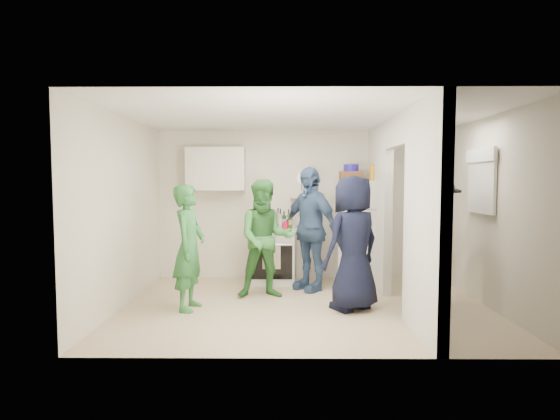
# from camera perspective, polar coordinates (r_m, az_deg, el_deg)

# --- Properties ---
(floor) EXTENTS (4.80, 4.80, 0.00)m
(floor) POSITION_cam_1_polar(r_m,az_deg,el_deg) (5.92, 3.31, -12.44)
(floor) COLOR tan
(floor) RESTS_ON ground
(wall_back) EXTENTS (4.80, 0.00, 4.80)m
(wall_back) POSITION_cam_1_polar(r_m,az_deg,el_deg) (7.39, 2.70, 0.67)
(wall_back) COLOR silver
(wall_back) RESTS_ON floor
(wall_front) EXTENTS (4.80, 0.00, 4.80)m
(wall_front) POSITION_cam_1_polar(r_m,az_deg,el_deg) (4.00, 4.58, -2.02)
(wall_front) COLOR silver
(wall_front) RESTS_ON floor
(wall_left) EXTENTS (0.00, 3.40, 3.40)m
(wall_left) POSITION_cam_1_polar(r_m,az_deg,el_deg) (6.07, -19.91, -0.24)
(wall_left) COLOR silver
(wall_left) RESTS_ON floor
(wall_right) EXTENTS (0.00, 3.40, 3.40)m
(wall_right) POSITION_cam_1_polar(r_m,az_deg,el_deg) (6.29, 25.77, -0.26)
(wall_right) COLOR silver
(wall_right) RESTS_ON floor
(ceiling) EXTENTS (4.80, 4.80, 0.00)m
(ceiling) POSITION_cam_1_polar(r_m,az_deg,el_deg) (5.74, 3.41, 12.27)
(ceiling) COLOR white
(ceiling) RESTS_ON wall_back
(partition_pier_back) EXTENTS (0.12, 1.20, 2.50)m
(partition_pier_back) POSITION_cam_1_polar(r_m,az_deg,el_deg) (6.95, 12.84, 0.38)
(partition_pier_back) COLOR silver
(partition_pier_back) RESTS_ON floor
(partition_pier_front) EXTENTS (0.12, 1.20, 2.50)m
(partition_pier_front) POSITION_cam_1_polar(r_m,az_deg,el_deg) (4.82, 18.42, -1.20)
(partition_pier_front) COLOR silver
(partition_pier_front) RESTS_ON floor
(partition_header) EXTENTS (0.12, 1.00, 0.40)m
(partition_header) POSITION_cam_1_polar(r_m,az_deg,el_deg) (5.90, 15.31, 9.96)
(partition_header) COLOR silver
(partition_header) RESTS_ON partition_pier_back
(stove) EXTENTS (0.75, 0.62, 0.89)m
(stove) POSITION_cam_1_polar(r_m,az_deg,el_deg) (7.15, -1.04, -5.92)
(stove) COLOR white
(stove) RESTS_ON floor
(upper_cabinet) EXTENTS (0.95, 0.34, 0.70)m
(upper_cabinet) POSITION_cam_1_polar(r_m,az_deg,el_deg) (7.28, -8.35, 5.31)
(upper_cabinet) COLOR silver
(upper_cabinet) RESTS_ON wall_back
(fridge) EXTENTS (0.68, 0.66, 1.66)m
(fridge) POSITION_cam_1_polar(r_m,az_deg,el_deg) (7.16, 10.03, -2.86)
(fridge) COLOR silver
(fridge) RESTS_ON floor
(wicker_basket) EXTENTS (0.35, 0.25, 0.15)m
(wicker_basket) POSITION_cam_1_polar(r_m,az_deg,el_deg) (7.15, 9.25, 4.41)
(wicker_basket) COLOR brown
(wicker_basket) RESTS_ON fridge
(blue_bowl) EXTENTS (0.24, 0.24, 0.11)m
(blue_bowl) POSITION_cam_1_polar(r_m,az_deg,el_deg) (7.15, 9.27, 5.45)
(blue_bowl) COLOR #1F169B
(blue_bowl) RESTS_ON wicker_basket
(yellow_cup_stack_top) EXTENTS (0.09, 0.09, 0.25)m
(yellow_cup_stack_top) POSITION_cam_1_polar(r_m,az_deg,el_deg) (7.05, 12.02, 4.79)
(yellow_cup_stack_top) COLOR orange
(yellow_cup_stack_top) RESTS_ON fridge
(wall_clock) EXTENTS (0.22, 0.02, 0.22)m
(wall_clock) POSITION_cam_1_polar(r_m,az_deg,el_deg) (7.36, 3.11, 4.17)
(wall_clock) COLOR white
(wall_clock) RESTS_ON wall_back
(spice_shelf) EXTENTS (0.35, 0.08, 0.03)m
(spice_shelf) POSITION_cam_1_polar(r_m,az_deg,el_deg) (7.33, 2.72, 1.43)
(spice_shelf) COLOR olive
(spice_shelf) RESTS_ON wall_back
(nook_window) EXTENTS (0.03, 0.70, 0.80)m
(nook_window) POSITION_cam_1_polar(r_m,az_deg,el_deg) (6.45, 24.95, 3.41)
(nook_window) COLOR black
(nook_window) RESTS_ON wall_right
(nook_window_frame) EXTENTS (0.04, 0.76, 0.86)m
(nook_window_frame) POSITION_cam_1_polar(r_m,az_deg,el_deg) (6.44, 24.83, 3.42)
(nook_window_frame) COLOR white
(nook_window_frame) RESTS_ON wall_right
(nook_valance) EXTENTS (0.04, 0.82, 0.18)m
(nook_valance) POSITION_cam_1_polar(r_m,az_deg,el_deg) (6.44, 24.71, 6.54)
(nook_valance) COLOR white
(nook_valance) RESTS_ON wall_right
(yellow_cup_stack_stove) EXTENTS (0.09, 0.09, 0.25)m
(yellow_cup_stack_stove) POSITION_cam_1_polar(r_m,az_deg,el_deg) (6.86, -2.10, -1.52)
(yellow_cup_stack_stove) COLOR yellow
(yellow_cup_stack_stove) RESTS_ON stove
(red_cup) EXTENTS (0.09, 0.09, 0.12)m
(red_cup) POSITION_cam_1_polar(r_m,az_deg,el_deg) (6.88, 0.74, -2.05)
(red_cup) COLOR red
(red_cup) RESTS_ON stove
(person_green_left) EXTENTS (0.45, 0.63, 1.61)m
(person_green_left) POSITION_cam_1_polar(r_m,az_deg,el_deg) (5.73, -11.78, -4.78)
(person_green_left) COLOR #327D41
(person_green_left) RESTS_ON floor
(person_green_center) EXTENTS (0.88, 0.73, 1.67)m
(person_green_center) POSITION_cam_1_polar(r_m,az_deg,el_deg) (6.19, -1.88, -3.77)
(person_green_center) COLOR #337533
(person_green_center) RESTS_ON floor
(person_denim) EXTENTS (1.06, 1.12, 1.86)m
(person_denim) POSITION_cam_1_polar(r_m,az_deg,el_deg) (6.63, 3.86, -2.45)
(person_denim) COLOR #38527A
(person_denim) RESTS_ON floor
(person_navy) EXTENTS (1.01, 0.93, 1.73)m
(person_navy) POSITION_cam_1_polar(r_m,az_deg,el_deg) (5.67, 9.51, -4.27)
(person_navy) COLOR black
(person_navy) RESTS_ON floor
(person_nook) EXTENTS (0.97, 1.28, 1.76)m
(person_nook) POSITION_cam_1_polar(r_m,az_deg,el_deg) (6.10, 19.41, -3.73)
(person_nook) COLOR black
(person_nook) RESTS_ON floor
(bottle_a) EXTENTS (0.07, 0.07, 0.31)m
(bottle_a) POSITION_cam_1_polar(r_m,az_deg,el_deg) (7.20, -3.29, -1.05)
(bottle_a) COLOR brown
(bottle_a) RESTS_ON stove
(bottle_b) EXTENTS (0.07, 0.07, 0.32)m
(bottle_b) POSITION_cam_1_polar(r_m,az_deg,el_deg) (6.98, -2.38, -1.13)
(bottle_b) COLOR #174618
(bottle_b) RESTS_ON stove
(bottle_c) EXTENTS (0.07, 0.07, 0.32)m
(bottle_c) POSITION_cam_1_polar(r_m,az_deg,el_deg) (7.24, -1.55, -0.96)
(bottle_c) COLOR #9FA8AC
(bottle_c) RESTS_ON stove
(bottle_d) EXTENTS (0.07, 0.07, 0.26)m
(bottle_d) POSITION_cam_1_polar(r_m,az_deg,el_deg) (7.01, -0.84, -1.38)
(bottle_d) COLOR brown
(bottle_d) RESTS_ON stove
(bottle_e) EXTENTS (0.06, 0.06, 0.32)m
(bottle_e) POSITION_cam_1_polar(r_m,az_deg,el_deg) (7.25, -0.26, -0.97)
(bottle_e) COLOR #9CA3AD
(bottle_e) RESTS_ON stove
(bottle_f) EXTENTS (0.07, 0.07, 0.27)m
(bottle_f) POSITION_cam_1_polar(r_m,az_deg,el_deg) (7.10, 0.54, -1.25)
(bottle_f) COLOR #153C1D
(bottle_f) RESTS_ON stove
(bottle_g) EXTENTS (0.06, 0.06, 0.29)m
(bottle_g) POSITION_cam_1_polar(r_m,az_deg,el_deg) (7.23, 1.13, -1.07)
(bottle_g) COLOR olive
(bottle_g) RESTS_ON stove
(bottle_h) EXTENTS (0.06, 0.06, 0.32)m
(bottle_h) POSITION_cam_1_polar(r_m,az_deg,el_deg) (6.97, -3.66, -1.16)
(bottle_h) COLOR #979DA1
(bottle_h) RESTS_ON stove
(bottle_i) EXTENTS (0.06, 0.06, 0.28)m
(bottle_i) POSITION_cam_1_polar(r_m,az_deg,el_deg) (7.19, -0.66, -1.16)
(bottle_i) COLOR #551D0E
(bottle_i) RESTS_ON stove
(bottle_j) EXTENTS (0.06, 0.06, 0.26)m
(bottle_j) POSITION_cam_1_polar(r_m,az_deg,el_deg) (6.97, 1.37, -1.39)
(bottle_j) COLOR #2E561D
(bottle_j) RESTS_ON stove
(bottle_k) EXTENTS (0.06, 0.06, 0.32)m
(bottle_k) POSITION_cam_1_polar(r_m,az_deg,el_deg) (7.14, -2.80, -1.02)
(bottle_k) COLOR brown
(bottle_k) RESTS_ON stove
(bottle_l) EXTENTS (0.06, 0.06, 0.32)m
(bottle_l) POSITION_cam_1_polar(r_m,az_deg,el_deg) (6.91, 0.05, -1.17)
(bottle_l) COLOR #9A9DA9
(bottle_l) RESTS_ON stove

